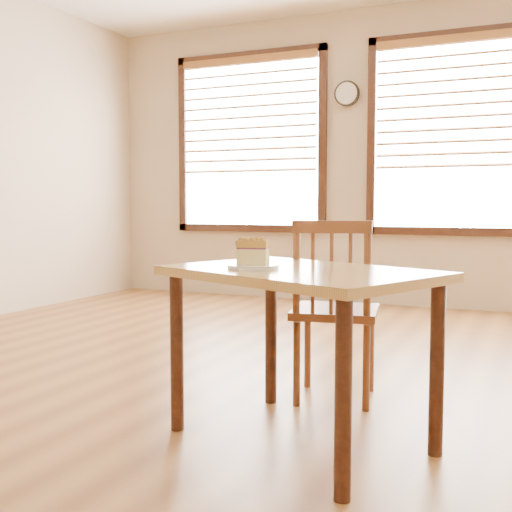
{
  "coord_description": "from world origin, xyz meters",
  "views": [
    {
      "loc": [
        1.06,
        -2.49,
        1.02
      ],
      "look_at": [
        -0.05,
        0.01,
        0.8
      ],
      "focal_mm": 45.0,
      "sensor_mm": 36.0,
      "label": 1
    }
  ],
  "objects_px": {
    "wall_clock": "(347,94)",
    "cake_slice": "(252,251)",
    "cafe_chair_main": "(335,309)",
    "cafe_table_main": "(300,295)",
    "plate": "(253,267)"
  },
  "relations": [
    {
      "from": "wall_clock",
      "to": "cake_slice",
      "type": "relative_size",
      "value": 1.69
    },
    {
      "from": "cafe_chair_main",
      "to": "cafe_table_main",
      "type": "bearing_deg",
      "value": 83.04
    },
    {
      "from": "wall_clock",
      "to": "cafe_table_main",
      "type": "bearing_deg",
      "value": -76.54
    },
    {
      "from": "cafe_table_main",
      "to": "cafe_chair_main",
      "type": "height_order",
      "value": "cafe_chair_main"
    },
    {
      "from": "wall_clock",
      "to": "cafe_table_main",
      "type": "height_order",
      "value": "wall_clock"
    },
    {
      "from": "cafe_table_main",
      "to": "plate",
      "type": "distance_m",
      "value": 0.23
    },
    {
      "from": "cafe_chair_main",
      "to": "cake_slice",
      "type": "relative_size",
      "value": 6.21
    },
    {
      "from": "cafe_table_main",
      "to": "plate",
      "type": "relative_size",
      "value": 6.0
    },
    {
      "from": "wall_clock",
      "to": "cafe_table_main",
      "type": "xyz_separation_m",
      "value": [
        0.94,
        -3.91,
        -1.51
      ]
    },
    {
      "from": "cafe_chair_main",
      "to": "plate",
      "type": "relative_size",
      "value": 4.4
    },
    {
      "from": "wall_clock",
      "to": "plate",
      "type": "xyz_separation_m",
      "value": [
        0.75,
        -3.98,
        -1.39
      ]
    },
    {
      "from": "cake_slice",
      "to": "cafe_table_main",
      "type": "bearing_deg",
      "value": 8.28
    },
    {
      "from": "cafe_table_main",
      "to": "plate",
      "type": "bearing_deg",
      "value": -135.23
    },
    {
      "from": "cafe_chair_main",
      "to": "plate",
      "type": "distance_m",
      "value": 0.76
    },
    {
      "from": "wall_clock",
      "to": "cafe_chair_main",
      "type": "relative_size",
      "value": 0.27
    }
  ]
}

